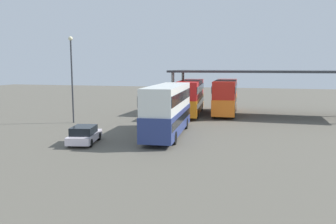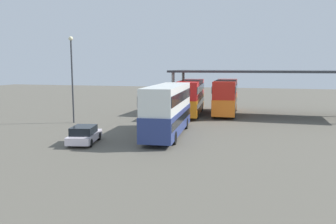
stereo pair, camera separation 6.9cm
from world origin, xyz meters
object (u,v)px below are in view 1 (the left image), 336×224
at_px(double_decker_near_canopy, 190,96).
at_px(double_decker_main, 168,108).
at_px(parked_hatchback, 84,135).
at_px(lamppost_tall, 72,70).
at_px(double_decker_mid_row, 225,96).

bearing_deg(double_decker_near_canopy, double_decker_main, 177.58).
relative_size(parked_hatchback, lamppost_tall, 0.47).
bearing_deg(double_decker_main, lamppost_tall, 67.39).
xyz_separation_m(double_decker_near_canopy, double_decker_mid_row, (4.14, 1.20, 0.02)).
xyz_separation_m(parked_hatchback, double_decker_mid_row, (8.84, 18.94, 1.61)).
height_order(parked_hatchback, lamppost_tall, lamppost_tall).
xyz_separation_m(double_decker_mid_row, lamppost_tall, (-14.65, -10.59, 3.19)).
relative_size(double_decker_near_canopy, lamppost_tall, 1.31).
bearing_deg(double_decker_main, parked_hatchback, 126.68).
bearing_deg(double_decker_near_canopy, double_decker_mid_row, -79.04).
height_order(double_decker_main, lamppost_tall, lamppost_tall).
bearing_deg(lamppost_tall, parked_hatchback, -55.20).
relative_size(double_decker_near_canopy, double_decker_mid_row, 1.13).
bearing_deg(double_decker_mid_row, double_decker_near_canopy, 103.98).
relative_size(double_decker_mid_row, lamppost_tall, 1.16).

